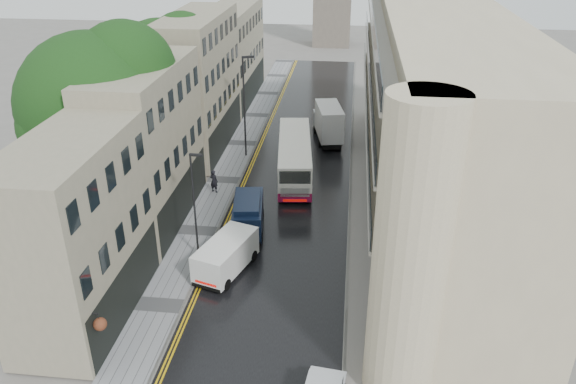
% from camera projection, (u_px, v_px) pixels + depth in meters
% --- Properties ---
extents(road, '(9.00, 85.00, 0.02)m').
position_uv_depth(road, '(295.00, 184.00, 45.77)').
color(road, black).
rests_on(road, ground).
extents(left_sidewalk, '(2.70, 85.00, 0.12)m').
position_uv_depth(left_sidewalk, '(224.00, 180.00, 46.34)').
color(left_sidewalk, gray).
rests_on(left_sidewalk, ground).
extents(right_sidewalk, '(1.80, 85.00, 0.12)m').
position_uv_depth(right_sidewalk, '(361.00, 187.00, 45.19)').
color(right_sidewalk, slate).
rests_on(right_sidewalk, ground).
extents(old_shop_row, '(4.50, 56.00, 12.00)m').
position_uv_depth(old_shop_row, '(184.00, 100.00, 46.27)').
color(old_shop_row, gray).
rests_on(old_shop_row, ground).
extents(modern_block, '(8.00, 40.00, 14.00)m').
position_uv_depth(modern_block, '(435.00, 113.00, 40.25)').
color(modern_block, beige).
rests_on(modern_block, ground).
extents(tree_near, '(10.56, 10.56, 13.89)m').
position_uv_depth(tree_near, '(97.00, 130.00, 37.28)').
color(tree_near, black).
rests_on(tree_near, ground).
extents(tree_far, '(9.24, 9.24, 12.46)m').
position_uv_depth(tree_far, '(163.00, 86.00, 49.12)').
color(tree_far, black).
rests_on(tree_far, ground).
extents(cream_bus, '(3.79, 11.55, 3.09)m').
position_uv_depth(cream_bus, '(280.00, 173.00, 43.97)').
color(cream_bus, white).
rests_on(cream_bus, road).
extents(white_lorry, '(3.41, 7.25, 3.66)m').
position_uv_depth(white_lorry, '(320.00, 128.00, 52.25)').
color(white_lorry, silver).
rests_on(white_lorry, road).
extents(white_van, '(3.45, 5.22, 2.18)m').
position_uv_depth(white_van, '(198.00, 267.00, 33.22)').
color(white_van, white).
rests_on(white_van, road).
extents(navy_van, '(2.58, 5.14, 2.51)m').
position_uv_depth(navy_van, '(233.00, 225.00, 37.26)').
color(navy_van, '#0E1933').
rests_on(navy_van, road).
extents(pedestrian, '(0.79, 0.65, 1.86)m').
position_uv_depth(pedestrian, '(214.00, 181.00, 43.89)').
color(pedestrian, black).
rests_on(pedestrian, left_sidewalk).
extents(lamp_post_near, '(0.80, 0.21, 7.08)m').
position_uv_depth(lamp_post_near, '(194.00, 207.00, 34.51)').
color(lamp_post_near, black).
rests_on(lamp_post_near, left_sidewalk).
extents(lamp_post_far, '(1.02, 0.54, 8.95)m').
position_uv_depth(lamp_post_far, '(244.00, 108.00, 48.97)').
color(lamp_post_far, black).
rests_on(lamp_post_far, left_sidewalk).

